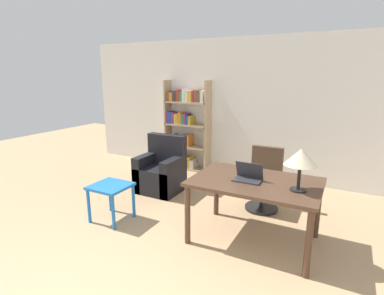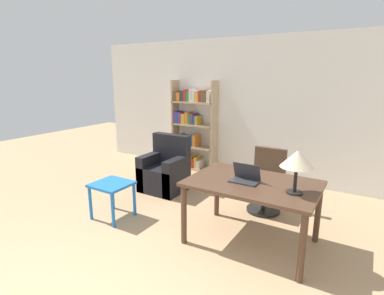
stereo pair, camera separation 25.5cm
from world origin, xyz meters
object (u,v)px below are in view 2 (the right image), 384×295
office_chair (266,183)px  side_table_blue (112,189)px  armchair (165,172)px  bookshelf (191,128)px  laptop (245,178)px  desk (252,190)px  table_lamp (297,160)px

office_chair → side_table_blue: 2.26m
armchair → bookshelf: 1.47m
laptop → desk: bearing=23.7°
side_table_blue → bookshelf: 2.63m
side_table_blue → armchair: armchair is taller
laptop → side_table_blue: (-1.83, -0.37, -0.40)m
office_chair → bookshelf: (-2.05, 1.19, 0.46)m
office_chair → armchair: armchair is taller
office_chair → table_lamp: bearing=-59.6°
side_table_blue → bookshelf: bearing=96.0°
armchair → office_chair: bearing=4.7°
side_table_blue → bookshelf: (-0.27, 2.58, 0.46)m
table_lamp → office_chair: table_lamp is taller
desk → table_lamp: bearing=-10.7°
table_lamp → armchair: table_lamp is taller
table_lamp → bookshelf: bookshelf is taller
desk → bookshelf: 3.09m
armchair → table_lamp: bearing=-21.3°
laptop → side_table_blue: size_ratio=0.62×
table_lamp → armchair: (-2.40, 0.94, -0.82)m
office_chair → bookshelf: size_ratio=0.50×
laptop → table_lamp: size_ratio=0.70×
laptop → armchair: 2.09m
bookshelf → office_chair: bearing=-30.1°
desk → bookshelf: bookshelf is taller
desk → table_lamp: 0.68m
laptop → office_chair: laptop is taller
desk → side_table_blue: (-1.91, -0.40, -0.26)m
laptop → table_lamp: 0.66m
armchair → bookshelf: (-0.28, 1.33, 0.56)m
office_chair → side_table_blue: bearing=-141.9°
laptop → bookshelf: (-2.10, 2.21, 0.06)m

